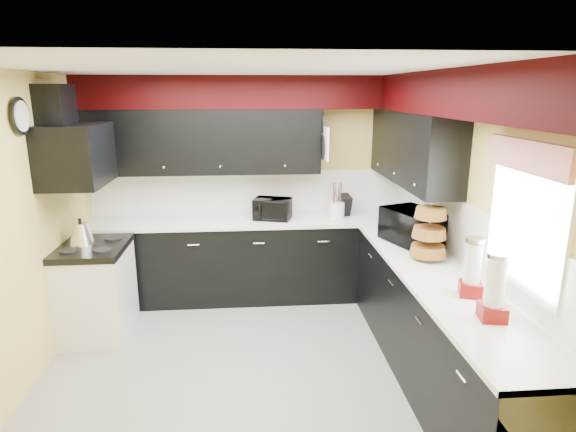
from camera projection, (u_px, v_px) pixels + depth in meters
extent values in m
plane|color=gray|center=(252.00, 367.00, 4.20)|extent=(3.60, 3.60, 0.00)
cube|color=#E0C666|center=(248.00, 187.00, 5.62)|extent=(3.60, 0.06, 2.50)
cube|color=#E0C666|center=(464.00, 225.00, 4.03)|extent=(0.06, 3.60, 2.50)
cube|color=#E0C666|center=(18.00, 236.00, 3.74)|extent=(0.06, 3.60, 2.50)
cube|color=white|center=(246.00, 69.00, 3.57)|extent=(3.60, 3.60, 0.06)
cube|color=black|center=(250.00, 260.00, 5.53)|extent=(3.60, 0.60, 0.90)
cube|color=black|center=(436.00, 330.00, 3.92)|extent=(0.60, 3.00, 0.90)
cube|color=white|center=(249.00, 221.00, 5.42)|extent=(3.62, 0.64, 0.04)
cube|color=white|center=(441.00, 276.00, 3.80)|extent=(0.64, 3.02, 0.04)
cube|color=white|center=(249.00, 192.00, 5.63)|extent=(3.60, 0.02, 0.50)
cube|color=white|center=(463.00, 232.00, 4.05)|extent=(0.02, 3.60, 0.50)
cube|color=black|center=(202.00, 142.00, 5.27)|extent=(2.60, 0.35, 0.70)
cube|color=black|center=(413.00, 147.00, 4.75)|extent=(0.35, 1.80, 0.70)
cube|color=black|center=(246.00, 92.00, 5.17)|extent=(3.60, 0.36, 0.35)
cube|color=black|center=(465.00, 93.00, 3.57)|extent=(0.36, 3.24, 0.35)
cube|color=white|center=(97.00, 293.00, 4.69)|extent=(0.60, 0.75, 0.86)
cube|color=black|center=(92.00, 248.00, 4.58)|extent=(0.62, 0.77, 0.06)
cube|color=black|center=(76.00, 155.00, 4.35)|extent=(0.50, 0.78, 0.55)
cube|color=black|center=(56.00, 107.00, 4.23)|extent=(0.24, 0.40, 0.40)
cube|color=red|center=(528.00, 156.00, 2.98)|extent=(0.04, 0.88, 0.20)
cube|color=white|center=(326.00, 144.00, 5.07)|extent=(0.03, 0.26, 0.35)
imported|color=black|center=(272.00, 209.00, 5.39)|extent=(0.48, 0.43, 0.23)
imported|color=black|center=(414.00, 227.00, 4.53)|extent=(0.57, 0.68, 0.32)
cylinder|color=white|center=(337.00, 210.00, 5.45)|extent=(0.22, 0.22, 0.18)
cube|color=black|center=(344.00, 205.00, 5.54)|extent=(0.14, 0.18, 0.24)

